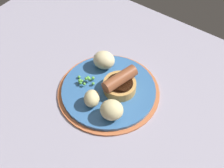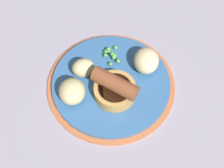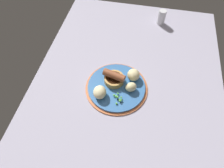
{
  "view_description": "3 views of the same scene",
  "coord_description": "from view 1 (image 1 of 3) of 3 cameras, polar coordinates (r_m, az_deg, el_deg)",
  "views": [
    {
      "loc": [
        -25.02,
        35.4,
        65.2
      ],
      "look_at": [
        3.95,
        -4.47,
        6.35
      ],
      "focal_mm": 50.0,
      "sensor_mm": 36.0,
      "label": 1
    },
    {
      "loc": [
        -32.47,
        -15.57,
        68.3
      ],
      "look_at": [
        3.46,
        -4.58,
        6.05
      ],
      "focal_mm": 60.0,
      "sensor_mm": 36.0,
      "label": 2
    },
    {
      "loc": [
        50.11,
        3.37,
        72.55
      ],
      "look_at": [
        5.34,
        -5.77,
        6.38
      ],
      "focal_mm": 32.0,
      "sensor_mm": 36.0,
      "label": 3
    }
  ],
  "objects": [
    {
      "name": "potato_chunk_0",
      "position": [
        0.82,
        -1.49,
        4.41
      ],
      "size": [
        6.61,
        6.07,
        4.55
      ],
      "primitive_type": "ellipsoid",
      "rotation": [
        0.0,
        0.0,
        1.75
      ],
      "color": "beige",
      "rests_on": "dinner_plate"
    },
    {
      "name": "pea_pile",
      "position": [
        0.79,
        -4.82,
        0.77
      ],
      "size": [
        5.21,
        3.97,
        1.8
      ],
      "color": "#5CB641",
      "rests_on": "dinner_plate"
    },
    {
      "name": "dining_table",
      "position": [
        0.77,
        0.42,
        -5.71
      ],
      "size": [
        110.0,
        80.0,
        3.0
      ],
      "primitive_type": "cube",
      "color": "#9E99AD",
      "rests_on": "ground"
    },
    {
      "name": "dinner_plate",
      "position": [
        0.79,
        -0.61,
        -1.27
      ],
      "size": [
        25.86,
        25.86,
        1.4
      ],
      "color": "#CC6B3D",
      "rests_on": "dining_table"
    },
    {
      "name": "potato_chunk_2",
      "position": [
        0.72,
        -0.06,
        -4.76
      ],
      "size": [
        6.73,
        6.51,
        4.61
      ],
      "primitive_type": "ellipsoid",
      "rotation": [
        0.0,
        0.0,
        5.02
      ],
      "color": "beige",
      "rests_on": "dinner_plate"
    },
    {
      "name": "potato_chunk_1",
      "position": [
        0.74,
        -3.72,
        -2.65
      ],
      "size": [
        5.66,
        5.88,
        3.81
      ],
      "primitive_type": "ellipsoid",
      "rotation": [
        0.0,
        0.0,
        5.3
      ],
      "color": "beige",
      "rests_on": "dinner_plate"
    },
    {
      "name": "sausage_pudding",
      "position": [
        0.77,
        1.41,
        0.05
      ],
      "size": [
        8.23,
        9.6,
        5.52
      ],
      "rotation": [
        0.0,
        0.0,
        4.46
      ],
      "color": "tan",
      "rests_on": "dinner_plate"
    }
  ]
}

